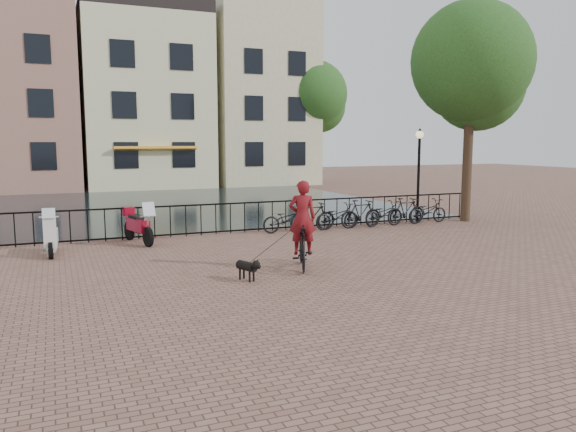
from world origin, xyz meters
name	(u,v)px	position (x,y,z in m)	size (l,w,h in m)	color
ground	(344,292)	(0.00, 0.00, 0.00)	(100.00, 100.00, 0.00)	brown
canal_water	(175,204)	(0.00, 17.30, 0.00)	(20.00, 20.00, 0.00)	black
railing	(230,218)	(0.00, 8.00, 0.50)	(20.00, 0.05, 1.02)	black
canal_house_left	(12,87)	(-7.50, 30.00, 6.40)	(7.50, 9.00, 12.80)	#986858
canal_house_mid	(143,99)	(0.50, 30.00, 5.90)	(8.00, 9.50, 11.80)	beige
canal_house_right	(253,92)	(8.50, 30.00, 6.65)	(7.00, 9.00, 13.30)	#B7AF88
tree_near_right	(472,62)	(9.20, 7.30, 5.97)	(4.48, 4.48, 8.24)	black
tree_far_right	(314,94)	(12.00, 27.00, 6.35)	(4.76, 4.76, 8.76)	black
lamp_post	(419,160)	(7.20, 7.60, 2.38)	(0.30, 0.30, 3.45)	black
cyclist	(302,230)	(0.08, 2.31, 0.95)	(1.13, 1.89, 2.50)	black
dog	(247,269)	(-1.53, 1.70, 0.25)	(0.50, 0.79, 0.51)	black
motorcycle	(138,221)	(-3.10, 7.29, 0.67)	(0.91, 1.94, 1.35)	maroon
scooter	(51,230)	(-5.52, 6.41, 0.69)	(0.49, 1.50, 1.38)	silver
parked_bike_0	(287,219)	(1.80, 7.40, 0.45)	(0.60, 1.72, 0.90)	black
parked_bike_1	(313,216)	(2.75, 7.40, 0.50)	(0.47, 1.66, 1.00)	black
parked_bike_2	(337,216)	(3.70, 7.40, 0.45)	(0.60, 1.72, 0.90)	black
parked_bike_3	(361,214)	(4.65, 7.40, 0.50)	(0.47, 1.66, 1.00)	black
parked_bike_4	(384,214)	(5.60, 7.40, 0.45)	(0.60, 1.72, 0.90)	black
parked_bike_5	(406,211)	(6.55, 7.40, 0.50)	(0.47, 1.66, 1.00)	black
parked_bike_6	(427,211)	(7.50, 7.40, 0.45)	(0.60, 1.72, 0.90)	black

